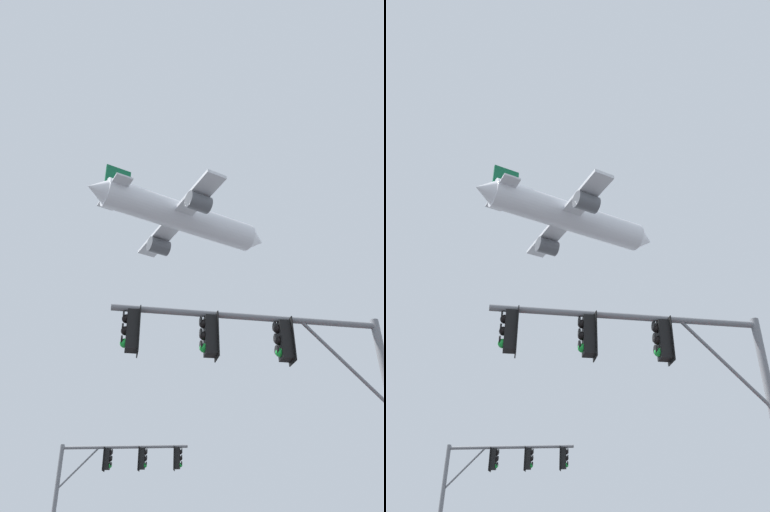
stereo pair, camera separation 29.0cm
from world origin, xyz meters
TOP-DOWN VIEW (x-y plane):
  - signal_pole_near at (2.58, 6.31)m, footprint 6.24×1.42m
  - signal_pole_far at (-3.43, 19.90)m, footprint 6.08×0.62m
  - airplane at (-1.36, 38.23)m, footprint 19.93×15.39m

SIDE VIEW (x-z plane):
  - signal_pole_far at x=-3.43m, z-range 1.54..7.09m
  - signal_pole_near at x=2.58m, z-range 1.66..7.64m
  - airplane at x=-1.36m, z-range 29.29..35.19m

